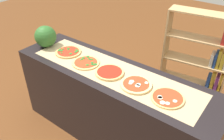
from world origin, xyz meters
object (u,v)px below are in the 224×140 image
(pizza_plain_2, at_px, (109,72))
(bookshelf, at_px, (204,67))
(pizza_spinach_1, at_px, (86,63))
(pizza_mozzarella_3, at_px, (136,84))
(watermelon, at_px, (45,36))
(pizza_spinach_0, at_px, (68,52))
(pizza_mozzarella_4, at_px, (167,98))

(pizza_plain_2, height_order, bookshelf, bookshelf)
(pizza_spinach_1, bearing_deg, pizza_mozzarella_3, -0.94)
(pizza_spinach_1, height_order, pizza_plain_2, pizza_plain_2)
(pizza_plain_2, height_order, watermelon, watermelon)
(pizza_plain_2, xyz_separation_m, watermelon, (-0.97, 0.01, 0.11))
(watermelon, height_order, bookshelf, bookshelf)
(watermelon, bearing_deg, pizza_mozzarella_3, -1.06)
(pizza_spinach_1, height_order, pizza_mozzarella_3, pizza_mozzarella_3)
(pizza_plain_2, bearing_deg, pizza_mozzarella_3, -1.85)
(pizza_plain_2, relative_size, watermelon, 1.13)
(pizza_spinach_0, xyz_separation_m, pizza_spinach_1, (0.32, -0.05, -0.00))
(pizza_mozzarella_3, height_order, bookshelf, bookshelf)
(pizza_mozzarella_4, xyz_separation_m, bookshelf, (-0.04, 1.24, -0.33))
(pizza_spinach_1, xyz_separation_m, pizza_mozzarella_4, (0.96, -0.01, -0.00))
(pizza_spinach_0, xyz_separation_m, pizza_mozzarella_3, (0.96, -0.06, 0.00))
(pizza_spinach_1, xyz_separation_m, bookshelf, (0.92, 1.23, -0.33))
(pizza_spinach_1, relative_size, watermelon, 1.15)
(watermelon, xyz_separation_m, bookshelf, (1.57, 1.22, -0.45))
(pizza_spinach_0, xyz_separation_m, pizza_mozzarella_4, (1.28, -0.06, -0.00))
(pizza_spinach_1, bearing_deg, bookshelf, 53.33)
(pizza_spinach_0, relative_size, bookshelf, 0.22)
(pizza_mozzarella_4, height_order, watermelon, watermelon)
(pizza_mozzarella_3, relative_size, bookshelf, 0.23)
(pizza_mozzarella_4, bearing_deg, pizza_spinach_0, 177.34)
(pizza_mozzarella_4, xyz_separation_m, watermelon, (-1.61, 0.02, 0.12))
(pizza_mozzarella_3, distance_m, watermelon, 1.30)
(pizza_spinach_1, height_order, pizza_mozzarella_4, same)
(watermelon, bearing_deg, pizza_mozzarella_4, -0.80)
(pizza_spinach_0, relative_size, pizza_mozzarella_3, 1.00)
(pizza_spinach_0, bearing_deg, pizza_plain_2, -4.50)
(pizza_spinach_1, relative_size, bookshelf, 0.22)
(pizza_spinach_0, distance_m, pizza_mozzarella_4, 1.28)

